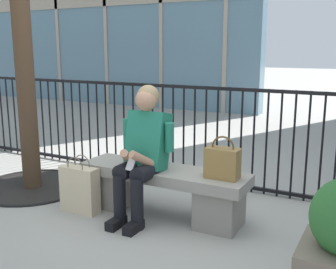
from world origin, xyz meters
TOP-DOWN VIEW (x-y plane):
  - ground_plane at (0.00, 0.00)m, footprint 60.00×60.00m
  - stone_bench at (0.00, 0.00)m, footprint 1.60×0.44m
  - seated_person_with_phone at (-0.13, -0.13)m, footprint 0.52×0.66m
  - handbag_on_bench at (0.58, -0.01)m, footprint 0.28×0.15m
  - shopping_bag at (-0.73, -0.31)m, footprint 0.38×0.14m
  - plaza_railing at (-0.00, 0.99)m, footprint 9.63×0.04m

SIDE VIEW (x-z plane):
  - ground_plane at x=0.00m, z-range 0.00..0.00m
  - shopping_bag at x=-0.73m, z-range -0.05..0.50m
  - stone_bench at x=0.00m, z-range 0.05..0.50m
  - plaza_railing at x=0.00m, z-range 0.01..1.13m
  - handbag_on_bench at x=0.58m, z-range 0.40..0.77m
  - seated_person_with_phone at x=-0.13m, z-range 0.04..1.26m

